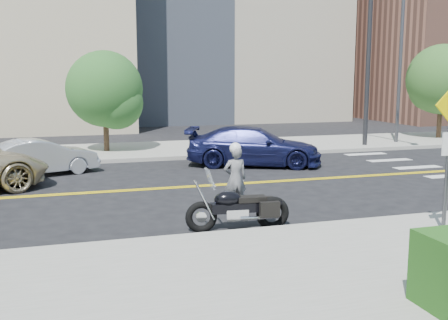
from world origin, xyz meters
TOP-DOWN VIEW (x-y plane):
  - ground_plane at (0.00, 0.00)m, footprint 120.00×120.00m
  - sidewalk_near at (0.00, -7.50)m, footprint 60.00×5.00m
  - sidewalk_far at (0.00, 7.50)m, footprint 60.00×5.00m
  - lamp_post at (12.00, 6.50)m, footprint 0.16×0.16m
  - traffic_light at (10.00, 5.08)m, footprint 0.28×4.50m
  - motorcyclist at (0.92, -2.99)m, footprint 0.57×0.38m
  - motorcycle at (0.50, -4.51)m, footprint 2.20×0.84m
  - parked_car_silver at (-3.76, 3.20)m, footprint 3.84×2.42m
  - parked_car_blue at (3.56, 2.98)m, footprint 5.22×3.63m
  - tree_far_a at (-1.35, 7.37)m, footprint 3.12×3.12m
  - tree_far_b at (15.12, 7.43)m, footprint 3.48×3.48m

SIDE VIEW (x-z plane):
  - ground_plane at x=0.00m, z-range 0.00..0.00m
  - sidewalk_near at x=0.00m, z-range 0.00..0.15m
  - sidewalk_far at x=0.00m, z-range 0.00..0.15m
  - parked_car_silver at x=-3.76m, z-range 0.00..1.19m
  - motorcycle at x=0.50m, z-range 0.00..1.31m
  - parked_car_blue at x=3.56m, z-range 0.00..1.40m
  - motorcyclist at x=0.92m, z-range 0.00..1.65m
  - tree_far_a at x=-1.35m, z-range 0.57..4.83m
  - tree_far_b at x=15.12m, z-range 0.66..5.47m
  - lamp_post at x=12.00m, z-range 0.15..8.15m
  - traffic_light at x=10.00m, z-range 1.17..8.17m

